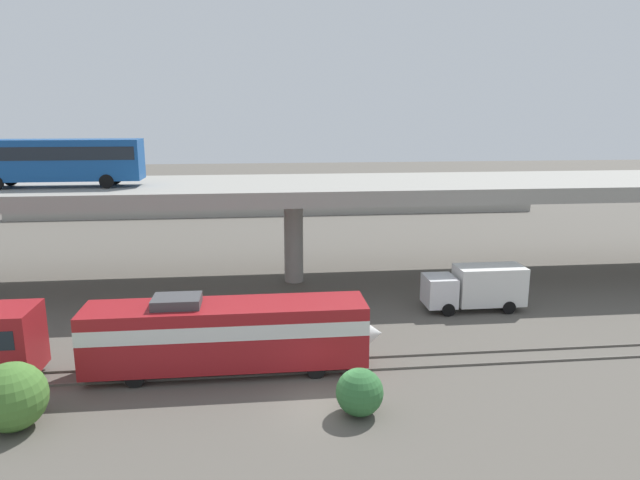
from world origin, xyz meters
TOP-DOWN VIEW (x-y plane):
  - ground_plane at (0.00, 0.00)m, footprint 260.00×260.00m
  - rail_strip_near at (0.00, 3.24)m, footprint 110.00×0.12m
  - rail_strip_far at (0.00, 4.76)m, footprint 110.00×0.12m
  - train_locomotive at (-3.78, 4.00)m, footprint 15.35×3.04m
  - highway_overpass at (0.00, 20.00)m, footprint 96.00×11.80m
  - transit_bus_on_overpass at (-17.10, 18.85)m, footprint 12.00×2.68m
  - service_truck_west at (11.98, 11.85)m, footprint 6.80×2.46m
  - pier_parking_lot at (0.00, 55.00)m, footprint 68.69×11.31m
  - parked_car_0 at (-25.42, 56.44)m, footprint 4.26×1.85m
  - parked_car_1 at (-17.17, 56.51)m, footprint 4.69×1.86m
  - parked_car_2 at (27.67, 54.92)m, footprint 4.25×1.92m
  - parked_car_3 at (-8.91, 55.16)m, footprint 4.21×1.99m
  - parked_car_4 at (7.36, 53.50)m, footprint 4.56×1.94m
  - parked_car_5 at (4.53, 56.44)m, footprint 4.38×1.85m
  - parked_car_6 at (22.29, 52.65)m, footprint 4.13×1.86m
  - harbor_water at (0.00, 78.00)m, footprint 140.00×36.00m
  - shrub_left at (-13.34, -0.61)m, footprint 2.95×2.95m
  - shrub_right at (1.55, -1.07)m, footprint 2.14×2.14m

SIDE VIEW (x-z plane):
  - ground_plane at x=0.00m, z-range 0.00..0.00m
  - harbor_water at x=0.00m, z-range 0.00..0.01m
  - rail_strip_near at x=0.00m, z-range 0.00..0.12m
  - rail_strip_far at x=0.00m, z-range 0.00..0.12m
  - pier_parking_lot at x=0.00m, z-range 0.00..1.39m
  - shrub_right at x=1.55m, z-range 0.00..2.14m
  - shrub_left at x=-13.34m, z-range 0.00..2.95m
  - service_truck_west at x=11.98m, z-range 0.12..3.16m
  - parked_car_6 at x=22.29m, z-range 1.41..2.91m
  - parked_car_0 at x=-25.42m, z-range 1.41..2.91m
  - parked_car_5 at x=4.53m, z-range 1.42..2.92m
  - parked_car_2 at x=27.67m, z-range 1.42..2.92m
  - parked_car_3 at x=-8.91m, z-range 1.42..2.92m
  - parked_car_1 at x=-17.17m, z-range 1.42..2.92m
  - parked_car_4 at x=7.36m, z-range 1.42..2.92m
  - train_locomotive at x=-3.78m, z-range 0.10..4.28m
  - highway_overpass at x=0.00m, z-range 3.29..11.28m
  - transit_bus_on_overpass at x=-17.10m, z-range 8.35..11.75m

